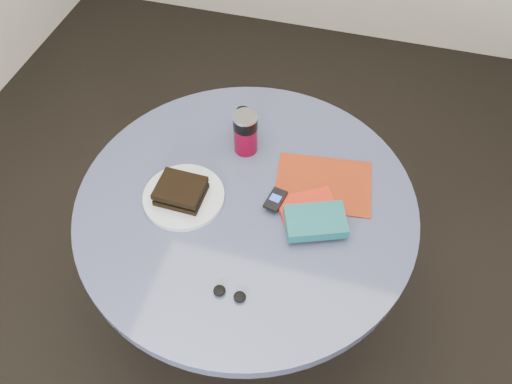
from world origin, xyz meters
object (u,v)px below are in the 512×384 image
(pepper_grinder, at_px, (243,122))
(mp3_player, at_px, (275,200))
(sandwich, at_px, (181,191))
(soda_can, at_px, (246,133))
(plate, at_px, (184,197))
(red_book, at_px, (308,207))
(novel, at_px, (316,221))
(headphones, at_px, (229,294))
(magazine, at_px, (323,184))
(table, at_px, (247,231))

(pepper_grinder, height_order, mp3_player, pepper_grinder)
(sandwich, xyz_separation_m, soda_can, (0.12, 0.24, 0.03))
(plate, xyz_separation_m, red_book, (0.36, 0.06, 0.00))
(novel, relative_size, headphones, 1.86)
(pepper_grinder, relative_size, headphones, 1.13)
(headphones, bearing_deg, sandwich, 131.33)
(pepper_grinder, height_order, headphones, pepper_grinder)
(red_book, bearing_deg, plate, 158.52)
(soda_can, bearing_deg, magazine, -16.43)
(plate, relative_size, magazine, 0.84)
(plate, distance_m, headphones, 0.34)
(pepper_grinder, relative_size, red_book, 0.62)
(red_book, height_order, mp3_player, mp3_player)
(plate, relative_size, mp3_player, 2.82)
(mp3_player, bearing_deg, magazine, 42.41)
(magazine, bearing_deg, red_book, -111.53)
(magazine, bearing_deg, pepper_grinder, 147.12)
(soda_can, relative_size, mp3_player, 1.69)
(novel, bearing_deg, soda_can, 117.21)
(sandwich, bearing_deg, novel, 0.39)
(novel, bearing_deg, mp3_player, 137.00)
(red_book, distance_m, mp3_player, 0.10)
(plate, bearing_deg, mp3_player, 10.41)
(pepper_grinder, height_order, magazine, pepper_grinder)
(pepper_grinder, bearing_deg, magazine, -25.90)
(plate, xyz_separation_m, headphones, (0.22, -0.26, 0.00))
(plate, relative_size, red_book, 1.47)
(table, xyz_separation_m, red_book, (0.18, 0.01, 0.18))
(soda_can, xyz_separation_m, pepper_grinder, (-0.03, 0.06, -0.02))
(sandwich, xyz_separation_m, magazine, (0.39, 0.16, -0.04))
(pepper_grinder, bearing_deg, sandwich, -107.88)
(plate, distance_m, pepper_grinder, 0.32)
(plate, bearing_deg, magazine, 22.46)
(sandwich, distance_m, soda_can, 0.27)
(magazine, height_order, headphones, headphones)
(sandwich, height_order, soda_can, soda_can)
(red_book, distance_m, headphones, 0.34)
(mp3_player, bearing_deg, red_book, 4.22)
(soda_can, relative_size, pepper_grinder, 1.41)
(pepper_grinder, relative_size, mp3_player, 1.20)
(plate, height_order, red_book, red_book)
(table, bearing_deg, sandwich, -165.81)
(plate, height_order, soda_can, soda_can)
(red_book, bearing_deg, mp3_player, 153.95)
(table, relative_size, pepper_grinder, 9.90)
(soda_can, bearing_deg, red_book, -37.42)
(soda_can, distance_m, magazine, 0.28)
(red_book, relative_size, headphones, 1.82)
(red_book, xyz_separation_m, mp3_player, (-0.09, -0.01, 0.01))
(plate, height_order, pepper_grinder, pepper_grinder)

